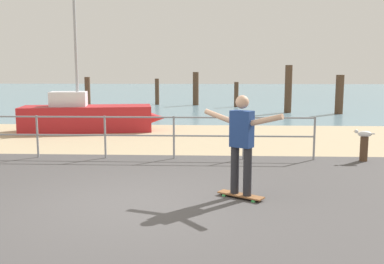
% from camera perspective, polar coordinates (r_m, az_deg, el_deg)
% --- Properties ---
extents(ground_plane, '(24.00, 10.00, 0.04)m').
position_cam_1_polar(ground_plane, '(6.12, -9.80, -12.38)').
color(ground_plane, '#474444').
rests_on(ground_plane, ground).
extents(beach_strip, '(24.00, 6.00, 0.04)m').
position_cam_1_polar(beach_strip, '(13.82, -2.74, -0.72)').
color(beach_strip, tan).
rests_on(beach_strip, ground).
extents(sea_surface, '(72.00, 50.00, 0.04)m').
position_cam_1_polar(sea_surface, '(41.67, 0.81, 5.24)').
color(sea_surface, slate).
rests_on(sea_surface, ground).
extents(railing_fence, '(11.71, 0.05, 1.05)m').
position_cam_1_polar(railing_fence, '(10.84, -15.69, 0.26)').
color(railing_fence, gray).
rests_on(railing_fence, ground).
extents(sailboat, '(5.06, 2.17, 4.53)m').
position_cam_1_polar(sailboat, '(15.45, -13.08, 1.96)').
color(sailboat, '#B21E23').
rests_on(sailboat, ground).
extents(skateboard, '(0.78, 0.61, 0.08)m').
position_cam_1_polar(skateboard, '(7.32, 6.44, -8.29)').
color(skateboard, brown).
rests_on(skateboard, ground).
extents(skateboarder, '(1.25, 0.88, 1.65)m').
position_cam_1_polar(skateboarder, '(7.11, 6.56, -0.93)').
color(skateboarder, '#26262B').
rests_on(skateboarder, skateboard).
extents(bollard_short, '(0.18, 0.18, 0.59)m').
position_cam_1_polar(bollard_short, '(10.88, 21.73, -2.15)').
color(bollard_short, '#513826').
rests_on(bollard_short, ground).
extents(seagull, '(0.49, 0.17, 0.18)m').
position_cam_1_polar(seagull, '(10.82, 21.75, -0.22)').
color(seagull, white).
rests_on(seagull, bollard_short).
extents(groyne_post_0, '(0.25, 0.25, 1.82)m').
position_cam_1_polar(groyne_post_0, '(20.61, -13.59, 4.54)').
color(groyne_post_0, '#513826').
rests_on(groyne_post_0, ground).
extents(groyne_post_1, '(0.25, 0.25, 1.61)m').
position_cam_1_polar(groyne_post_1, '(26.69, -4.63, 5.30)').
color(groyne_post_1, '#513826').
rests_on(groyne_post_1, ground).
extents(groyne_post_2, '(0.35, 0.35, 2.02)m').
position_cam_1_polar(groyne_post_2, '(26.20, 0.49, 5.72)').
color(groyne_post_2, '#513826').
rests_on(groyne_post_2, ground).
extents(groyne_post_3, '(0.25, 0.25, 1.46)m').
position_cam_1_polar(groyne_post_3, '(25.14, 5.86, 4.93)').
color(groyne_post_3, '#513826').
rests_on(groyne_post_3, ground).
extents(groyne_post_4, '(0.35, 0.35, 2.38)m').
position_cam_1_polar(groyne_post_4, '(22.10, 12.59, 5.53)').
color(groyne_post_4, '#513826').
rests_on(groyne_post_4, ground).
extents(groyne_post_5, '(0.39, 0.39, 1.91)m').
position_cam_1_polar(groyne_post_5, '(22.19, 18.88, 4.69)').
color(groyne_post_5, '#513826').
rests_on(groyne_post_5, ground).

